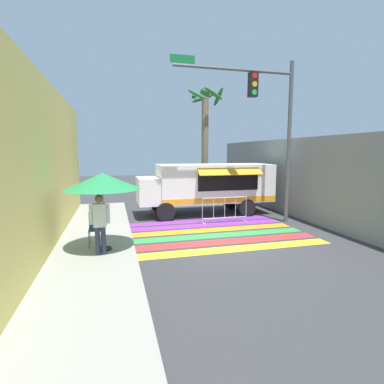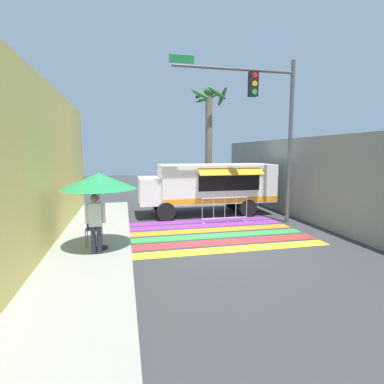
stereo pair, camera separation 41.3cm
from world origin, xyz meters
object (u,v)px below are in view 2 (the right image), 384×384
Objects in this scene: food_truck at (206,184)px; folding_chair at (94,225)px; traffic_signal_pole at (269,114)px; patio_umbrella at (99,181)px; vendor_person at (96,220)px; barricade_front at (225,210)px; palm_tree at (209,128)px.

food_truck is 6.19m from folding_chair.
traffic_signal_pole is 7.01m from patio_umbrella.
vendor_person is (0.14, -0.93, 0.34)m from folding_chair.
barricade_front is at bearing -80.39° from food_truck.
palm_tree reaches higher than vendor_person.
barricade_front is (-1.55, 0.54, -3.84)m from traffic_signal_pole.
food_truck is 3.18× the size of barricade_front.
folding_chair is at bearing -138.43° from food_truck.
traffic_signal_pole reaches higher than barricade_front.
folding_chair is 0.50× the size of barricade_front.
patio_umbrella is at bearing 64.35° from vendor_person.
food_truck reaches higher than vendor_person.
palm_tree reaches higher than patio_umbrella.
patio_umbrella is (-4.37, -4.61, 0.67)m from food_truck.
barricade_front is at bearing 21.25° from vendor_person.
traffic_signal_pole is at bearing -19.16° from barricade_front.
traffic_signal_pole is 3.90× the size of vendor_person.
traffic_signal_pole is 7.61m from folding_chair.
vendor_person is at bearing -59.68° from folding_chair.
palm_tree is (5.89, 9.49, 3.29)m from vendor_person.
barricade_front is at bearing 30.74° from patio_umbrella.
traffic_signal_pole is at bearing 10.25° from vendor_person.
vendor_person is at bearing -131.71° from food_truck.
food_truck is 0.91× the size of palm_tree.
patio_umbrella is 1.12× the size of barricade_front.
food_truck is at bearing 99.61° from barricade_front.
food_truck is 2.82× the size of patio_umbrella.
palm_tree is at bearing 45.75° from vendor_person.
folding_chair is at bearing 85.84° from vendor_person.
folding_chair is at bearing 113.24° from patio_umbrella.
food_truck reaches higher than patio_umbrella.
patio_umbrella is 5.67m from barricade_front.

